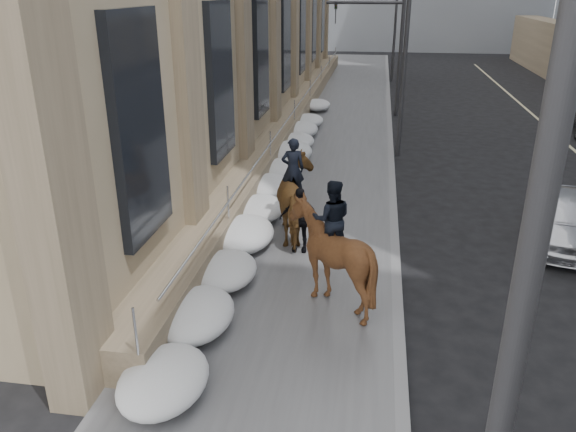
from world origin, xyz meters
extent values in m
plane|color=black|center=(0.00, 0.00, 0.00)|extent=(140.00, 140.00, 0.00)
cube|color=#4F4E51|center=(0.00, 10.00, 0.06)|extent=(5.00, 80.00, 0.12)
cube|color=slate|center=(2.62, 10.00, 0.06)|extent=(0.24, 80.00, 0.12)
cube|color=brown|center=(-2.25, 20.00, 0.45)|extent=(1.10, 44.00, 0.90)
cylinder|color=silver|center=(-1.80, 20.00, 1.35)|extent=(0.06, 42.00, 0.06)
cube|color=black|center=(-2.70, 13.00, 4.00)|extent=(0.20, 2.20, 4.50)
cylinder|color=#2D2D30|center=(2.90, -6.00, 4.00)|extent=(0.18, 0.18, 8.00)
cylinder|color=#2D2D30|center=(2.90, 14.00, 4.00)|extent=(0.18, 0.18, 8.00)
cylinder|color=#2D2D30|center=(2.90, 34.00, 4.00)|extent=(0.18, 0.18, 8.00)
cylinder|color=#2D2D30|center=(3.00, 22.00, 3.00)|extent=(0.20, 0.20, 6.00)
cylinder|color=#2D2D30|center=(1.00, 22.00, 5.80)|extent=(4.00, 0.16, 0.16)
imported|color=black|center=(-0.50, 22.00, 5.30)|extent=(0.18, 0.22, 1.10)
ellipsoid|color=white|center=(-1.45, 0.00, 0.46)|extent=(1.50, 2.10, 0.68)
ellipsoid|color=white|center=(-1.40, 4.00, 0.48)|extent=(1.60, 2.20, 0.72)
ellipsoid|color=white|center=(-1.50, 8.00, 0.44)|extent=(1.40, 2.00, 0.64)
ellipsoid|color=white|center=(-1.35, 12.00, 0.50)|extent=(1.70, 2.30, 0.76)
ellipsoid|color=white|center=(-1.45, 16.00, 0.45)|extent=(1.50, 2.10, 0.66)
imported|color=#4C3217|center=(-0.06, 4.91, 1.21)|extent=(1.80, 2.79, 2.18)
imported|color=black|center=(-0.06, 5.06, 2.00)|extent=(0.71, 0.56, 1.72)
imported|color=#442613|center=(1.11, 1.50, 1.26)|extent=(2.09, 2.29, 2.27)
imported|color=black|center=(1.11, 1.65, 2.05)|extent=(0.92, 0.76, 1.72)
imported|color=black|center=(0.09, 4.00, 0.99)|extent=(1.03, 0.45, 1.75)
imported|color=silver|center=(7.22, 5.88, 0.72)|extent=(2.55, 4.50, 1.45)
camera|label=1|loc=(1.90, -9.32, 6.62)|focal=35.00mm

